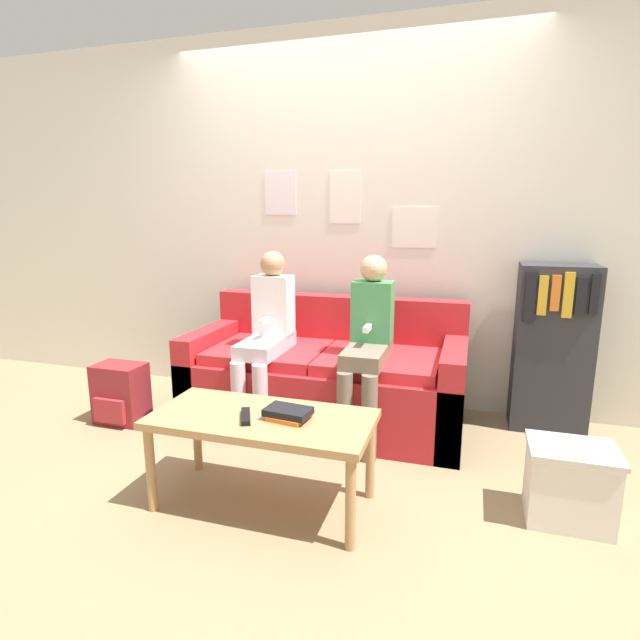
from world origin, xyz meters
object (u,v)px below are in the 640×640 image
(tv_remote, at_px, (246,416))
(backpack, at_px, (121,394))
(coffee_table, at_px, (262,426))
(person_left, at_px, (266,332))
(couch, at_px, (326,379))
(person_right, at_px, (368,340))
(storage_box, at_px, (570,484))
(bookshelf, at_px, (552,348))

(tv_remote, height_order, backpack, tv_remote)
(coffee_table, bearing_deg, person_left, 111.55)
(couch, relative_size, backpack, 4.50)
(person_right, height_order, tv_remote, person_right)
(couch, height_order, storage_box, couch)
(person_left, xyz_separation_m, backpack, (-0.95, -0.23, -0.43))
(coffee_table, relative_size, tv_remote, 5.99)
(couch, bearing_deg, person_left, -150.84)
(couch, relative_size, person_left, 1.57)
(bookshelf, xyz_separation_m, storage_box, (-0.04, -1.06, -0.35))
(couch, distance_m, bookshelf, 1.44)
(backpack, bearing_deg, couch, 17.85)
(person_left, distance_m, backpack, 1.07)
(person_right, height_order, storage_box, person_right)
(bookshelf, distance_m, backpack, 2.79)
(storage_box, bearing_deg, person_right, 151.58)
(storage_box, bearing_deg, backpack, 172.77)
(couch, height_order, person_right, person_right)
(coffee_table, height_order, tv_remote, tv_remote)
(coffee_table, distance_m, person_left, 0.93)
(coffee_table, distance_m, bookshelf, 1.93)
(person_right, xyz_separation_m, bookshelf, (1.07, 0.50, -0.09))
(coffee_table, distance_m, backpack, 1.43)
(tv_remote, distance_m, bookshelf, 2.01)
(bookshelf, height_order, backpack, bookshelf)
(storage_box, height_order, backpack, backpack)
(coffee_table, relative_size, backpack, 2.61)
(person_left, bearing_deg, coffee_table, -68.45)
(tv_remote, relative_size, storage_box, 0.46)
(person_left, relative_size, storage_box, 3.03)
(couch, xyz_separation_m, person_left, (-0.34, -0.19, 0.34))
(backpack, bearing_deg, bookshelf, 15.18)
(person_right, xyz_separation_m, tv_remote, (-0.37, -0.89, -0.17))
(couch, relative_size, tv_remote, 10.32)
(person_right, distance_m, backpack, 1.67)
(coffee_table, height_order, person_right, person_right)
(storage_box, bearing_deg, couch, 150.98)
(coffee_table, xyz_separation_m, backpack, (-1.28, 0.61, -0.20))
(person_right, relative_size, tv_remote, 6.52)
(bookshelf, xyz_separation_m, backpack, (-2.67, -0.73, -0.34))
(backpack, bearing_deg, coffee_table, -25.45)
(person_left, xyz_separation_m, bookshelf, (1.72, 0.50, -0.10))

